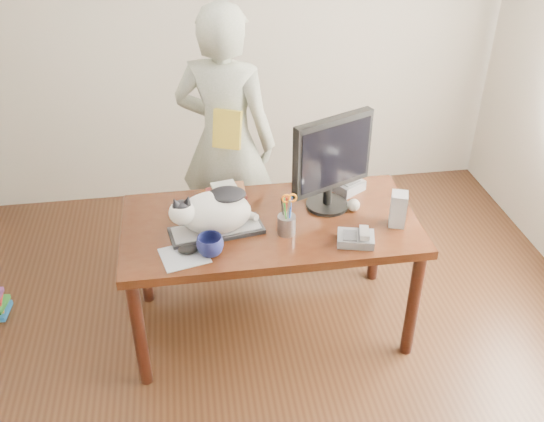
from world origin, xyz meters
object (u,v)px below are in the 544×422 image
(desk, at_px, (269,235))
(monitor, at_px, (332,159))
(baseball, at_px, (354,205))
(book_stack, at_px, (227,192))
(coffee_mug, at_px, (210,246))
(cat, at_px, (212,211))
(phone, at_px, (357,238))
(keyboard, at_px, (217,230))
(person, at_px, (226,142))
(speaker, at_px, (398,209))
(pen_cup, at_px, (287,222))
(calculator, at_px, (343,183))
(mouse, at_px, (188,250))

(desk, distance_m, monitor, 0.57)
(baseball, relative_size, book_stack, 0.31)
(coffee_mug, bearing_deg, cat, 81.00)
(cat, xyz_separation_m, phone, (0.72, -0.19, -0.11))
(keyboard, height_order, person, person)
(monitor, height_order, speaker, monitor)
(keyboard, xyz_separation_m, speaker, (0.97, -0.07, 0.08))
(pen_cup, relative_size, calculator, 0.89)
(cat, relative_size, monitor, 0.87)
(desk, bearing_deg, calculator, 24.20)
(phone, bearing_deg, person, 135.05)
(desk, distance_m, keyboard, 0.37)
(phone, height_order, book_stack, phone)
(monitor, relative_size, calculator, 2.01)
(coffee_mug, bearing_deg, mouse, 166.84)
(pen_cup, height_order, mouse, pen_cup)
(desk, xyz_separation_m, cat, (-0.31, -0.14, 0.29))
(desk, height_order, phone, phone)
(phone, relative_size, book_stack, 0.93)
(person, bearing_deg, cat, 103.01)
(keyboard, distance_m, speaker, 0.97)
(cat, xyz_separation_m, monitor, (0.66, 0.15, 0.17))
(desk, xyz_separation_m, book_stack, (-0.21, 0.21, 0.18))
(speaker, relative_size, person, 0.11)
(pen_cup, height_order, phone, pen_cup)
(mouse, bearing_deg, coffee_mug, -26.79)
(pen_cup, relative_size, coffee_mug, 1.79)
(calculator, xyz_separation_m, person, (-0.65, 0.44, 0.10))
(desk, bearing_deg, book_stack, 135.65)
(mouse, relative_size, calculator, 0.42)
(mouse, bearing_deg, keyboard, 32.55)
(coffee_mug, distance_m, baseball, 0.86)
(mouse, bearing_deg, desk, 19.86)
(cat, distance_m, phone, 0.76)
(calculator, bearing_deg, desk, 171.87)
(keyboard, bearing_deg, mouse, -143.27)
(desk, distance_m, baseball, 0.51)
(book_stack, bearing_deg, phone, -44.85)
(person, bearing_deg, book_stack, 107.85)
(cat, relative_size, coffee_mug, 3.54)
(keyboard, relative_size, cat, 1.07)
(monitor, bearing_deg, phone, -104.39)
(keyboard, bearing_deg, cat, -171.64)
(cat, bearing_deg, coffee_mug, -108.46)
(monitor, height_order, calculator, monitor)
(desk, distance_m, calculator, 0.55)
(monitor, relative_size, phone, 2.56)
(desk, height_order, baseball, baseball)
(desk, xyz_separation_m, phone, (0.41, -0.34, 0.18))
(cat, xyz_separation_m, baseball, (0.79, 0.10, -0.10))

